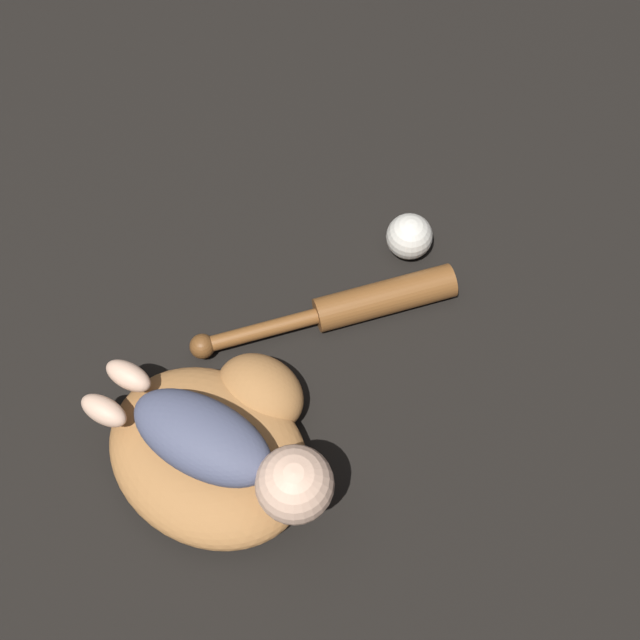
% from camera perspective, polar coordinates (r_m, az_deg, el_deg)
% --- Properties ---
extents(ground_plane, '(6.00, 6.00, 0.00)m').
position_cam_1_polar(ground_plane, '(1.39, -7.37, -6.98)').
color(ground_plane, black).
extents(baseball_glove, '(0.35, 0.34, 0.09)m').
position_cam_1_polar(baseball_glove, '(1.33, -6.57, -7.91)').
color(baseball_glove, '#A8703D').
rests_on(baseball_glove, ground).
extents(baby_figure, '(0.39, 0.19, 0.11)m').
position_cam_1_polar(baby_figure, '(1.23, -5.72, -8.39)').
color(baby_figure, '#4C516B').
rests_on(baby_figure, baseball_glove).
extents(baseball_bat, '(0.24, 0.40, 0.06)m').
position_cam_1_polar(baseball_bat, '(1.43, 2.31, 0.94)').
color(baseball_bat, brown).
rests_on(baseball_bat, ground).
extents(baseball, '(0.08, 0.08, 0.08)m').
position_cam_1_polar(baseball, '(1.49, 5.72, 5.36)').
color(baseball, silver).
rests_on(baseball, ground).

